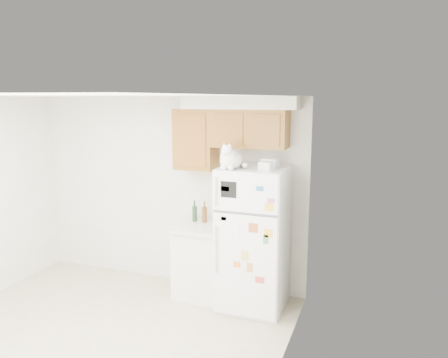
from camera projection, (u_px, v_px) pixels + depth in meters
The scene contains 9 objects.
ground_plane at pixel (77, 356), 4.27m from camera, with size 3.80×4.00×0.01m, color beige.
room_shell at pixel (93, 184), 4.15m from camera, with size 3.84×4.04×2.52m.
refrigerator at pixel (253, 238), 5.15m from camera, with size 0.76×0.78×1.70m.
base_counter at pixel (202, 260), 5.52m from camera, with size 0.64×0.64×0.92m.
cat at pixel (230, 159), 4.85m from camera, with size 0.30×0.44×0.31m.
storage_box_back at pixel (270, 163), 4.99m from camera, with size 0.18×0.13×0.10m, color white.
storage_box_front at pixel (266, 166), 4.79m from camera, with size 0.15×0.11×0.09m, color white.
bottle_green at pixel (195, 211), 5.59m from camera, with size 0.06×0.06×0.27m, color #19381E, non-canonical shape.
bottle_amber at pixel (204, 212), 5.54m from camera, with size 0.06×0.06×0.27m, color #593814, non-canonical shape.
Camera 1 is at (2.68, -3.15, 2.48)m, focal length 35.00 mm.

